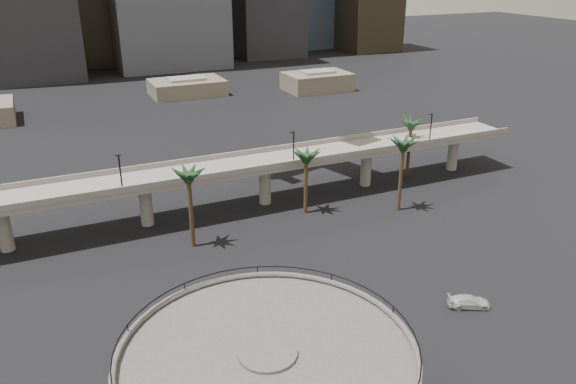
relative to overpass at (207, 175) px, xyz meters
name	(u,v)px	position (x,y,z in m)	size (l,w,h in m)	color
overpass	(207,175)	(0.00, 0.00, 0.00)	(130.00, 9.30, 14.70)	gray
palm_trees	(335,150)	(21.48, -7.53, 3.96)	(54.40, 18.40, 14.00)	#46321E
low_buildings	(147,95)	(6.89, 87.30, -4.48)	(135.00, 27.50, 6.80)	#66584B
car_a	(310,325)	(1.11, -38.40, -6.62)	(1.70, 4.22, 1.44)	red
car_b	(317,285)	(6.14, -30.55, -6.62)	(1.52, 4.35, 1.43)	#242328
car_c	(469,302)	(22.39, -42.70, -6.55)	(2.23, 5.47, 1.59)	silver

